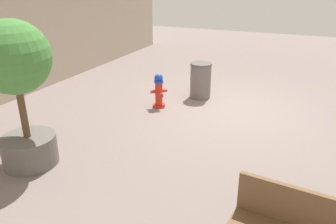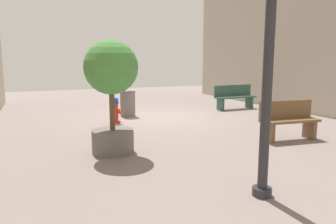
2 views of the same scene
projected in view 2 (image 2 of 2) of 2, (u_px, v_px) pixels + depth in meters
The scene contains 7 objects.
ground_plane at pixel (160, 117), 11.03m from camera, with size 23.40×23.40×0.00m, color gray.
fire_hydrant at pixel (116, 110), 9.89m from camera, with size 0.35×0.35×0.80m.
bench_near at pixel (234, 96), 12.77m from camera, with size 1.75×0.48×0.95m.
bench_far at pixel (288, 120), 7.78m from camera, with size 1.51×0.60×0.95m.
planter_tree at pixel (111, 84), 6.52m from camera, with size 1.11×1.11×2.33m.
street_lamp at pixel (271, 12), 4.19m from camera, with size 0.36×0.36×4.11m.
trash_bin at pixel (128, 103), 11.07m from camera, with size 0.54×0.54×0.89m.
Camera 2 is at (4.01, 10.10, 1.92)m, focal length 34.20 mm.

